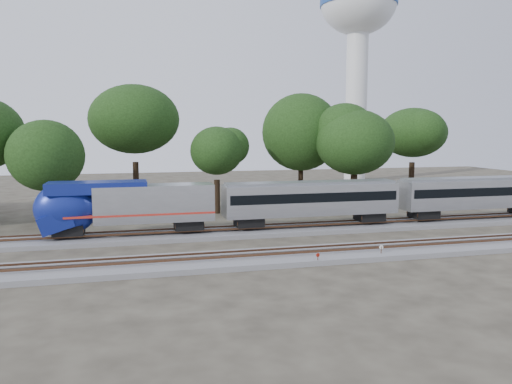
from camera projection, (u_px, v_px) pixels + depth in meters
ground at (265, 248)px, 41.53m from camera, size 160.00×160.00×0.00m
track_far at (249, 231)px, 47.28m from camera, size 160.00×5.00×0.73m
track_near at (279, 257)px, 37.65m from camera, size 160.00×5.00×0.73m
switch_stand_red at (318, 258)px, 35.90m from camera, size 0.29×0.10×0.94m
switch_stand_white at (381, 250)px, 38.00m from camera, size 0.33×0.06×1.04m
switch_lever at (365, 259)px, 37.20m from camera, size 0.58×0.48×0.30m
water_tower at (358, 25)px, 92.60m from camera, size 14.22×14.22×39.38m
tree_2 at (46, 156)px, 49.68m from camera, size 7.35×7.35×10.36m
tree_3 at (134, 119)px, 59.49m from camera, size 11.25×11.25×15.86m
tree_4 at (217, 151)px, 58.13m from camera, size 7.50×7.50×10.58m
tree_5 at (301, 132)px, 63.79m from camera, size 9.67×9.67×13.63m
tree_6 at (355, 142)px, 59.70m from camera, size 8.48×8.48×11.96m
tree_7 at (413, 133)px, 73.16m from camera, size 9.58×9.58×13.51m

